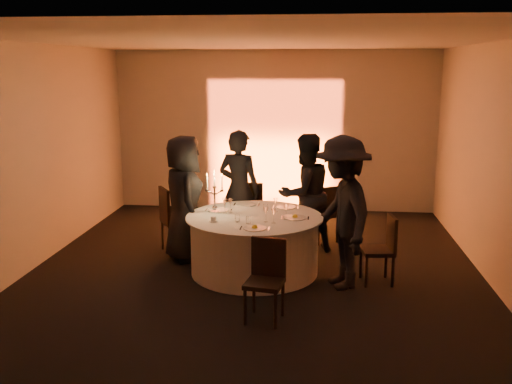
# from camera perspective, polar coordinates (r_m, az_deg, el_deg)

# --- Properties ---
(floor) EXTENTS (7.00, 7.00, 0.00)m
(floor) POSITION_cam_1_polar(r_m,az_deg,el_deg) (7.71, -0.16, -7.97)
(floor) COLOR black
(floor) RESTS_ON ground
(ceiling) EXTENTS (7.00, 7.00, 0.00)m
(ceiling) POSITION_cam_1_polar(r_m,az_deg,el_deg) (7.23, -0.17, 14.92)
(ceiling) COLOR silver
(ceiling) RESTS_ON wall_back
(wall_back) EXTENTS (7.00, 0.00, 7.00)m
(wall_back) POSITION_cam_1_polar(r_m,az_deg,el_deg) (10.78, 1.86, 6.09)
(wall_back) COLOR #BAB6AD
(wall_back) RESTS_ON floor
(wall_front) EXTENTS (7.00, 0.00, 7.00)m
(wall_front) POSITION_cam_1_polar(r_m,az_deg,el_deg) (3.95, -5.70, -5.08)
(wall_front) COLOR #BAB6AD
(wall_front) RESTS_ON floor
(wall_left) EXTENTS (0.00, 7.00, 7.00)m
(wall_left) POSITION_cam_1_polar(r_m,az_deg,el_deg) (8.20, -21.52, 3.25)
(wall_left) COLOR #BAB6AD
(wall_left) RESTS_ON floor
(wall_right) EXTENTS (0.00, 7.00, 7.00)m
(wall_right) POSITION_cam_1_polar(r_m,az_deg,el_deg) (7.61, 22.93, 2.48)
(wall_right) COLOR #BAB6AD
(wall_right) RESTS_ON floor
(uplighter_fixture) EXTENTS (0.25, 0.12, 0.10)m
(uplighter_fixture) POSITION_cam_1_polar(r_m,az_deg,el_deg) (10.74, 1.69, -1.80)
(uplighter_fixture) COLOR black
(uplighter_fixture) RESTS_ON floor
(banquet_table) EXTENTS (1.80, 1.80, 0.77)m
(banquet_table) POSITION_cam_1_polar(r_m,az_deg,el_deg) (7.58, -0.16, -5.24)
(banquet_table) COLOR black
(banquet_table) RESTS_ON floor
(chair_left) EXTENTS (0.59, 0.59, 0.97)m
(chair_left) POSITION_cam_1_polar(r_m,az_deg,el_deg) (8.43, -8.39, -2.39)
(chair_left) COLOR black
(chair_left) RESTS_ON floor
(chair_back_left) EXTENTS (0.46, 0.46, 0.94)m
(chair_back_left) POSITION_cam_1_polar(r_m,az_deg,el_deg) (8.97, -0.46, -1.50)
(chair_back_left) COLOR black
(chair_back_left) RESTS_ON floor
(chair_back_right) EXTENTS (0.54, 0.54, 0.90)m
(chair_back_right) POSITION_cam_1_polar(r_m,az_deg,el_deg) (8.89, 6.94, -1.88)
(chair_back_right) COLOR black
(chair_back_right) RESTS_ON floor
(chair_right) EXTENTS (0.43, 0.43, 0.87)m
(chair_right) POSITION_cam_1_polar(r_m,az_deg,el_deg) (7.36, 12.59, -5.25)
(chair_right) COLOR black
(chair_right) RESTS_ON floor
(chair_front) EXTENTS (0.45, 0.45, 0.88)m
(chair_front) POSITION_cam_1_polar(r_m,az_deg,el_deg) (6.20, 1.02, -8.28)
(chair_front) COLOR black
(chair_front) RESTS_ON floor
(guest_left) EXTENTS (0.85, 1.01, 1.77)m
(guest_left) POSITION_cam_1_polar(r_m,az_deg,el_deg) (8.03, -7.20, -0.64)
(guest_left) COLOR black
(guest_left) RESTS_ON floor
(guest_back_left) EXTENTS (0.76, 0.61, 1.79)m
(guest_back_left) POSITION_cam_1_polar(r_m,az_deg,el_deg) (8.47, -1.70, 0.22)
(guest_back_left) COLOR black
(guest_back_left) RESTS_ON floor
(guest_back_right) EXTENTS (1.08, 1.04, 1.76)m
(guest_back_right) POSITION_cam_1_polar(r_m,az_deg,el_deg) (8.29, 4.92, -0.20)
(guest_back_right) COLOR black
(guest_back_right) RESTS_ON floor
(guest_right) EXTENTS (1.05, 1.38, 1.89)m
(guest_right) POSITION_cam_1_polar(r_m,az_deg,el_deg) (7.03, 8.61, -2.05)
(guest_right) COLOR black
(guest_right) RESTS_ON floor
(plate_left) EXTENTS (0.36, 0.29, 0.01)m
(plate_left) POSITION_cam_1_polar(r_m,az_deg,el_deg) (7.77, -3.77, -1.82)
(plate_left) COLOR silver
(plate_left) RESTS_ON banquet_table
(plate_back_left) EXTENTS (0.36, 0.27, 0.01)m
(plate_back_left) POSITION_cam_1_polar(r_m,az_deg,el_deg) (8.07, -0.95, -1.25)
(plate_back_left) COLOR silver
(plate_back_left) RESTS_ON banquet_table
(plate_back_right) EXTENTS (0.35, 0.28, 0.01)m
(plate_back_right) POSITION_cam_1_polar(r_m,az_deg,el_deg) (7.93, 2.99, -1.52)
(plate_back_right) COLOR silver
(plate_back_right) RESTS_ON banquet_table
(plate_right) EXTENTS (0.36, 0.30, 0.08)m
(plate_right) POSITION_cam_1_polar(r_m,az_deg,el_deg) (7.39, 3.93, -2.51)
(plate_right) COLOR silver
(plate_right) RESTS_ON banquet_table
(plate_front) EXTENTS (0.36, 0.28, 0.08)m
(plate_front) POSITION_cam_1_polar(r_m,az_deg,el_deg) (6.89, -0.13, -3.58)
(plate_front) COLOR silver
(plate_front) RESTS_ON banquet_table
(coffee_cup) EXTENTS (0.11, 0.11, 0.07)m
(coffee_cup) POSITION_cam_1_polar(r_m,az_deg,el_deg) (7.23, -4.28, -2.73)
(coffee_cup) COLOR silver
(coffee_cup) RESTS_ON banquet_table
(candelabra) EXTENTS (0.25, 0.12, 0.58)m
(candelabra) POSITION_cam_1_polar(r_m,az_deg,el_deg) (7.64, -4.15, -0.56)
(candelabra) COLOR silver
(candelabra) RESTS_ON banquet_table
(wine_glass_a) EXTENTS (0.07, 0.07, 0.19)m
(wine_glass_a) POSITION_cam_1_polar(r_m,az_deg,el_deg) (7.10, 1.77, -2.08)
(wine_glass_a) COLOR white
(wine_glass_a) RESTS_ON banquet_table
(wine_glass_b) EXTENTS (0.07, 0.07, 0.19)m
(wine_glass_b) POSITION_cam_1_polar(r_m,az_deg,el_deg) (7.60, -3.13, -1.13)
(wine_glass_b) COLOR white
(wine_glass_b) RESTS_ON banquet_table
(wine_glass_c) EXTENTS (0.07, 0.07, 0.19)m
(wine_glass_c) POSITION_cam_1_polar(r_m,az_deg,el_deg) (7.66, 1.97, -1.00)
(wine_glass_c) COLOR white
(wine_glass_c) RESTS_ON banquet_table
(wine_glass_d) EXTENTS (0.07, 0.07, 0.19)m
(wine_glass_d) POSITION_cam_1_polar(r_m,az_deg,el_deg) (7.69, -3.18, -0.96)
(wine_glass_d) COLOR white
(wine_glass_d) RESTS_ON banquet_table
(wine_glass_e) EXTENTS (0.07, 0.07, 0.19)m
(wine_glass_e) POSITION_cam_1_polar(r_m,az_deg,el_deg) (7.30, 3.03, -1.69)
(wine_glass_e) COLOR white
(wine_glass_e) RESTS_ON banquet_table
(wine_glass_f) EXTENTS (0.07, 0.07, 0.19)m
(wine_glass_f) POSITION_cam_1_polar(r_m,az_deg,el_deg) (7.16, 1.01, -1.95)
(wine_glass_f) COLOR white
(wine_glass_f) RESTS_ON banquet_table
(wine_glass_g) EXTENTS (0.07, 0.07, 0.19)m
(wine_glass_g) POSITION_cam_1_polar(r_m,az_deg,el_deg) (7.62, -2.56, -1.08)
(wine_glass_g) COLOR white
(wine_glass_g) RESTS_ON banquet_table
(tumbler_a) EXTENTS (0.07, 0.07, 0.09)m
(tumbler_a) POSITION_cam_1_polar(r_m,az_deg,el_deg) (7.75, 0.96, -1.54)
(tumbler_a) COLOR white
(tumbler_a) RESTS_ON banquet_table
(tumbler_b) EXTENTS (0.07, 0.07, 0.09)m
(tumbler_b) POSITION_cam_1_polar(r_m,az_deg,el_deg) (7.20, -1.89, -2.64)
(tumbler_b) COLOR white
(tumbler_b) RESTS_ON banquet_table
(tumbler_c) EXTENTS (0.07, 0.07, 0.09)m
(tumbler_c) POSITION_cam_1_polar(r_m,az_deg,el_deg) (7.11, -0.75, -2.83)
(tumbler_c) COLOR white
(tumbler_c) RESTS_ON banquet_table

